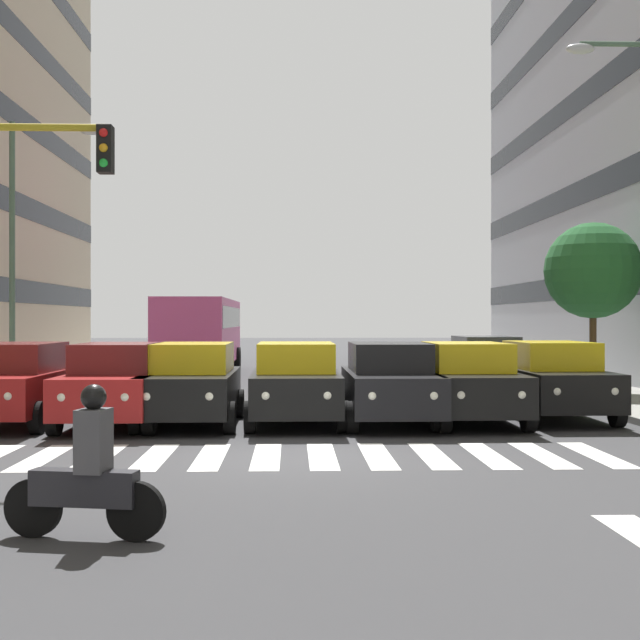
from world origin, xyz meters
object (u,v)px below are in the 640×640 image
car_5 (117,384)px  street_tree_1 (593,271)px  car_row2_0 (486,365)px  car_1 (468,382)px  car_4 (192,383)px  car_3 (296,382)px  car_6 (15,383)px  motorcycle_with_rider (87,475)px  street_lamp_right (26,230)px  car_0 (552,379)px  car_2 (390,383)px  bus_behind_traffic (201,328)px

car_5 → street_tree_1: (-12.27, -6.53, 2.73)m
car_row2_0 → street_tree_1: (-2.91, 0.74, 2.73)m
car_1 → car_4: 5.85m
car_1 → car_3: (3.66, 0.04, 0.00)m
car_4 → car_6: (3.72, -0.15, 0.00)m
car_4 → motorcycle_with_rider: bearing=90.2°
street_lamp_right → car_0: bearing=158.4°
car_3 → street_lamp_right: 10.30m
car_2 → car_row2_0: 8.04m
car_3 → car_4: same height
car_1 → motorcycle_with_rider: car_1 is taller
car_4 → car_5: (1.53, 0.11, 0.00)m
car_6 → street_tree_1: size_ratio=0.91×
car_3 → bus_behind_traffic: 17.05m
car_1 → car_6: bearing=-0.1°
car_1 → car_row2_0: same height
car_2 → car_3: size_ratio=1.00×
car_0 → street_lamp_right: size_ratio=0.59×
car_0 → car_1: size_ratio=1.00×
car_5 → street_tree_1: street_tree_1 is taller
car_2 → car_1: bearing=-175.6°
car_0 → bus_behind_traffic: (9.42, -15.83, 0.97)m
car_3 → motorcycle_with_rider: 9.87m
bus_behind_traffic → motorcycle_with_rider: bus_behind_traffic is taller
car_5 → car_6: size_ratio=1.00×
car_1 → car_5: same height
motorcycle_with_rider → street_lamp_right: bearing=-71.3°
car_2 → car_row2_0: (-3.66, -7.16, 0.00)m
car_2 → car_5: size_ratio=1.00×
car_2 → motorcycle_with_rider: size_ratio=2.63×
motorcycle_with_rider → street_tree_1: bearing=-123.9°
car_2 → car_5: bearing=1.1°
motorcycle_with_rider → car_0: bearing=-127.1°
car_1 → car_4: (5.85, 0.13, 0.00)m
car_6 → street_lamp_right: bearing=-75.4°
car_6 → street_tree_1: street_tree_1 is taller
car_2 → street_lamp_right: 11.86m
car_0 → car_3: size_ratio=1.00×
car_1 → motorcycle_with_rider: (5.82, 9.67, -0.24)m
street_tree_1 → street_lamp_right: bearing=1.2°
street_lamp_right → car_5: bearing=121.1°
car_3 → car_6: bearing=-0.6°
bus_behind_traffic → car_3: bearing=102.6°
bus_behind_traffic → street_tree_1: size_ratio=2.16×
car_row2_0 → street_tree_1: 4.06m
car_6 → motorcycle_with_rider: size_ratio=2.63×
car_6 → car_row2_0: size_ratio=1.00×
car_2 → motorcycle_with_rider: 10.40m
car_6 → car_2: bearing=178.9°
car_1 → car_row2_0: size_ratio=1.00×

